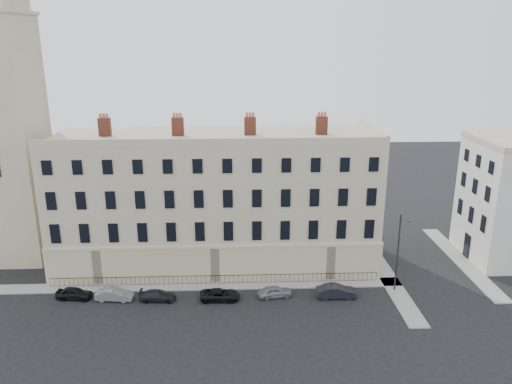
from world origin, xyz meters
TOP-DOWN VIEW (x-y plane):
  - ground at (0.00, 0.00)m, footprint 160.00×160.00m
  - terrace at (-5.97, 11.97)m, footprint 36.22×12.22m
  - pavement_terrace at (-10.00, 5.00)m, footprint 48.00×2.00m
  - pavement_east_return at (13.00, 8.00)m, footprint 2.00×24.00m
  - pavement_adjacent at (23.00, 10.00)m, footprint 2.00×20.00m
  - railings at (-6.00, 5.40)m, footprint 35.00×0.04m
  - car_a at (-20.20, 2.88)m, footprint 3.74×1.84m
  - car_b at (-16.06, 2.45)m, footprint 3.83×1.59m
  - car_c at (-11.67, 2.19)m, footprint 3.78×1.71m
  - car_d at (-5.39, 2.06)m, footprint 4.06×1.90m
  - car_e at (0.20, 2.43)m, footprint 3.69×1.93m
  - car_f at (6.47, 2.07)m, footprint 4.09×1.45m
  - streetlamp at (12.89, 3.14)m, footprint 0.59×1.80m

SIDE VIEW (x-z plane):
  - ground at x=0.00m, z-range 0.00..0.00m
  - pavement_terrace at x=-10.00m, z-range 0.00..0.12m
  - pavement_east_return at x=13.00m, z-range 0.00..0.12m
  - pavement_adjacent at x=23.00m, z-range 0.00..0.12m
  - car_c at x=-11.67m, z-range 0.00..1.07m
  - railings at x=-6.00m, z-range 0.07..1.03m
  - car_d at x=-5.39m, z-range 0.00..1.12m
  - car_e at x=0.20m, z-range 0.00..1.20m
  - car_a at x=-20.20m, z-range 0.00..1.23m
  - car_b at x=-16.06m, z-range 0.00..1.23m
  - car_f at x=6.47m, z-range 0.00..1.35m
  - streetlamp at x=12.89m, z-range 0.46..8.93m
  - terrace at x=-5.97m, z-range -1.00..16.00m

